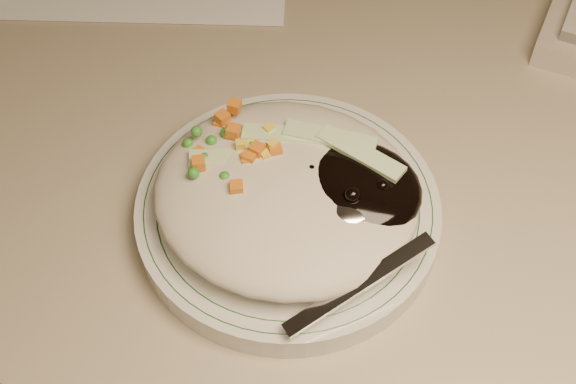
# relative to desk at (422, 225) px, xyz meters

# --- Properties ---
(desk) EXTENTS (1.40, 0.70, 0.74)m
(desk) POSITION_rel_desk_xyz_m (0.00, 0.00, 0.00)
(desk) COLOR gray
(desk) RESTS_ON ground
(plate) EXTENTS (0.23, 0.23, 0.02)m
(plate) POSITION_rel_desk_xyz_m (-0.10, -0.17, 0.21)
(plate) COLOR silver
(plate) RESTS_ON desk
(plate_rim) EXTENTS (0.21, 0.21, 0.00)m
(plate_rim) POSITION_rel_desk_xyz_m (-0.10, -0.17, 0.22)
(plate_rim) COLOR #144723
(plate_rim) RESTS_ON plate
(meal) EXTENTS (0.21, 0.19, 0.05)m
(meal) POSITION_rel_desk_xyz_m (-0.09, -0.17, 0.24)
(meal) COLOR beige
(meal) RESTS_ON plate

